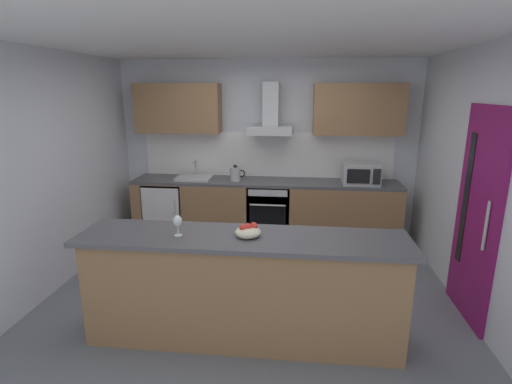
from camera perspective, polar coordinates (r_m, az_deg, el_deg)
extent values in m
cube|color=slate|center=(4.48, -0.71, -14.56)|extent=(5.36, 4.87, 0.02)
cube|color=white|center=(3.93, -0.84, 20.97)|extent=(5.36, 4.87, 0.02)
cube|color=silver|center=(5.96, 1.63, 6.22)|extent=(5.36, 0.12, 2.60)
cube|color=silver|center=(4.82, -28.23, 2.42)|extent=(0.12, 4.87, 2.60)
cube|color=silver|center=(4.35, 29.98, 1.02)|extent=(0.12, 4.87, 2.60)
cube|color=white|center=(5.90, 1.56, 5.44)|extent=(3.70, 0.02, 0.66)
cube|color=olive|center=(5.79, 1.25, -2.89)|extent=(3.84, 0.60, 0.86)
cube|color=#4C4C51|center=(5.67, 1.27, 1.45)|extent=(3.84, 0.60, 0.04)
cube|color=olive|center=(3.54, -1.90, -14.18)|extent=(2.70, 0.52, 0.94)
cube|color=#4C4C51|center=(3.33, -1.97, -6.74)|extent=(2.80, 0.64, 0.04)
cube|color=olive|center=(5.92, -11.22, 11.83)|extent=(1.23, 0.32, 0.70)
cube|color=olive|center=(5.71, 14.64, 11.53)|extent=(1.23, 0.32, 0.70)
cube|color=#7A1456|center=(4.23, 29.46, -3.11)|extent=(0.04, 0.85, 2.05)
cube|color=black|center=(4.41, 28.16, -0.90)|extent=(0.01, 0.11, 1.31)
cylinder|color=#B7BABC|center=(3.98, 30.41, -4.28)|extent=(0.03, 0.03, 0.45)
cube|color=slate|center=(5.76, 1.92, -2.69)|extent=(0.60, 0.56, 0.80)
cube|color=black|center=(5.50, 1.68, -4.23)|extent=(0.50, 0.02, 0.48)
cube|color=#B7BABC|center=(5.38, 1.71, -0.16)|extent=(0.54, 0.02, 0.09)
cylinder|color=#B7BABC|center=(5.39, 1.67, -1.93)|extent=(0.49, 0.02, 0.02)
cube|color=white|center=(6.07, -12.72, -2.46)|extent=(0.58, 0.56, 0.85)
cube|color=silver|center=(5.81, -13.63, -3.29)|extent=(0.55, 0.02, 0.80)
cylinder|color=#B7BABC|center=(5.71, -11.65, -3.05)|extent=(0.02, 0.02, 0.38)
cube|color=#B7BABC|center=(5.63, 14.98, 2.62)|extent=(0.50, 0.36, 0.30)
cube|color=black|center=(5.43, 14.64, 2.22)|extent=(0.30, 0.02, 0.19)
cube|color=black|center=(5.47, 17.13, 2.14)|extent=(0.10, 0.01, 0.21)
cube|color=silver|center=(5.82, -8.92, 2.05)|extent=(0.50, 0.40, 0.04)
cylinder|color=#B7BABC|center=(5.92, -8.64, 3.34)|extent=(0.03, 0.03, 0.26)
cylinder|color=#B7BABC|center=(5.82, -8.88, 4.34)|extent=(0.03, 0.16, 0.03)
cylinder|color=#B7BABC|center=(5.64, -3.02, 2.60)|extent=(0.15, 0.15, 0.20)
sphere|color=black|center=(5.61, -3.04, 3.72)|extent=(0.06, 0.06, 0.06)
cone|color=#B7BABC|center=(5.64, -4.03, 3.02)|extent=(0.09, 0.04, 0.07)
torus|color=black|center=(5.62, -2.12, 2.68)|extent=(0.11, 0.02, 0.11)
cube|color=#B7BABC|center=(5.62, 2.11, 8.98)|extent=(0.62, 0.45, 0.12)
cube|color=#B7BABC|center=(5.64, 2.18, 12.67)|extent=(0.22, 0.22, 0.60)
cylinder|color=silver|center=(3.40, -11.20, -6.16)|extent=(0.07, 0.07, 0.01)
cylinder|color=silver|center=(3.38, -11.24, -5.40)|extent=(0.01, 0.01, 0.09)
ellipsoid|color=silver|center=(3.35, -11.31, -4.13)|extent=(0.08, 0.08, 0.10)
ellipsoid|color=beige|center=(3.31, -1.17, -5.87)|extent=(0.22, 0.22, 0.09)
sphere|color=red|center=(3.28, -1.92, -5.22)|extent=(0.06, 0.06, 0.06)
sphere|color=red|center=(3.31, -0.33, -4.97)|extent=(0.07, 0.07, 0.07)
sphere|color=red|center=(3.29, -1.17, -5.11)|extent=(0.07, 0.07, 0.07)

